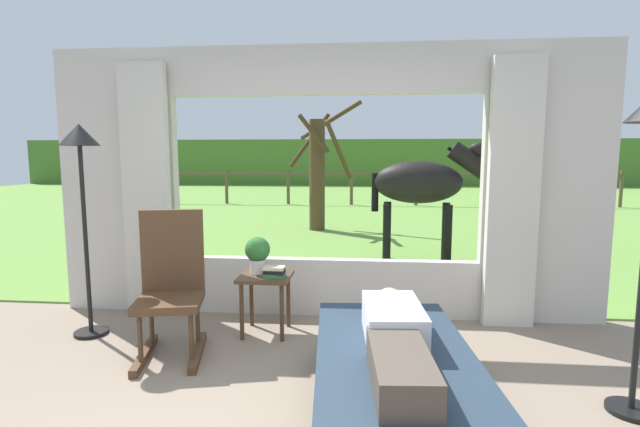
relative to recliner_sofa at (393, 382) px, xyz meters
The scene contains 15 objects.
back_wall_with_window 2.12m from the recliner_sofa, 107.49° to the left, with size 5.20×0.12×2.55m.
curtain_panel_left 2.94m from the recliner_sofa, 144.09° to the left, with size 0.44×0.10×2.40m, color beige.
curtain_panel_right 2.21m from the recliner_sofa, 55.14° to the left, with size 0.44×0.10×2.40m, color beige.
outdoor_pasture_lawn 12.68m from the recliner_sofa, 92.52° to the left, with size 36.00×21.68×0.02m, color olive.
distant_hill_ridge 22.54m from the recliner_sofa, 91.42° to the left, with size 36.00×2.00×2.40m, color #4A732D.
recliner_sofa is the anchor object (origin of this frame).
reclining_person 0.31m from the recliner_sofa, 90.00° to the right, with size 0.38×1.44×0.22m.
rocking_chair 1.87m from the recliner_sofa, 155.11° to the left, with size 0.60×0.76×1.12m.
side_table 1.61m from the recliner_sofa, 129.71° to the left, with size 0.44×0.44×0.52m.
potted_plant 1.77m from the recliner_sofa, 130.49° to the left, with size 0.22×0.22×0.32m.
book_stack 1.53m from the recliner_sofa, 128.66° to the left, with size 0.18×0.14×0.09m.
floor_lamp_left 3.01m from the recliner_sofa, 157.28° to the left, with size 0.32×0.32×1.80m.
horse 4.21m from the recliner_sofa, 80.71° to the left, with size 1.82×0.65×1.73m.
pasture_tree 7.07m from the recliner_sofa, 99.17° to the left, with size 1.55×1.54×2.66m.
pasture_fence_line 11.95m from the recliner_sofa, 92.67° to the left, with size 16.10×0.10×1.10m.
Camera 1 is at (0.37, -2.13, 1.54)m, focal length 26.11 mm.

